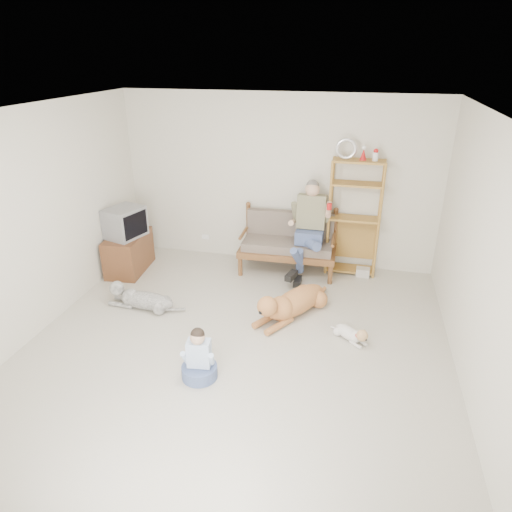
% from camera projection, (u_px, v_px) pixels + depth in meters
% --- Properties ---
extents(floor, '(5.50, 5.50, 0.00)m').
position_uv_depth(floor, '(233.00, 355.00, 5.32)').
color(floor, beige).
rests_on(floor, ground).
extents(ceiling, '(5.50, 5.50, 0.00)m').
position_uv_depth(ceiling, '(226.00, 115.00, 4.20)').
color(ceiling, silver).
rests_on(ceiling, ground).
extents(wall_back, '(5.00, 0.00, 5.00)m').
position_uv_depth(wall_back, '(278.00, 181.00, 7.20)').
color(wall_back, beige).
rests_on(wall_back, ground).
extents(wall_front, '(5.00, 0.00, 5.00)m').
position_uv_depth(wall_front, '(81.00, 459.00, 2.32)').
color(wall_front, beige).
rests_on(wall_front, ground).
extents(wall_left, '(0.00, 5.50, 5.50)m').
position_uv_depth(wall_left, '(22.00, 230.00, 5.28)').
color(wall_left, beige).
rests_on(wall_left, ground).
extents(wall_right, '(0.00, 5.50, 5.50)m').
position_uv_depth(wall_right, '(488.00, 273.00, 4.25)').
color(wall_right, beige).
rests_on(wall_right, ground).
extents(loveseat, '(1.52, 0.73, 0.95)m').
position_uv_depth(loveseat, '(288.00, 241.00, 7.20)').
color(loveseat, brown).
rests_on(loveseat, ground).
extents(man, '(0.57, 0.81, 1.32)m').
position_uv_depth(man, '(307.00, 236.00, 6.87)').
color(man, '#536798').
rests_on(man, loveseat).
extents(etagere, '(0.80, 0.35, 2.10)m').
position_uv_depth(etagere, '(354.00, 217.00, 6.95)').
color(etagere, '#B9863A').
rests_on(etagere, ground).
extents(book_stack, '(0.21, 0.16, 0.13)m').
position_uv_depth(book_stack, '(363.00, 272.00, 7.15)').
color(book_stack, beige).
rests_on(book_stack, ground).
extents(tv_stand, '(0.57, 0.94, 0.60)m').
position_uv_depth(tv_stand, '(128.00, 253.00, 7.26)').
color(tv_stand, brown).
rests_on(tv_stand, ground).
extents(crt_tv, '(0.58, 0.66, 0.46)m').
position_uv_depth(crt_tv, '(125.00, 223.00, 6.99)').
color(crt_tv, gray).
rests_on(crt_tv, tv_stand).
extents(wall_outlet, '(0.12, 0.02, 0.08)m').
position_uv_depth(wall_outlet, '(206.00, 237.00, 7.88)').
color(wall_outlet, white).
rests_on(wall_outlet, ground).
extents(golden_retriever, '(0.90, 1.35, 0.46)m').
position_uv_depth(golden_retriever, '(291.00, 303.00, 6.04)').
color(golden_retriever, '#BE7942').
rests_on(golden_retriever, ground).
extents(shaggy_dog, '(1.17, 0.32, 0.34)m').
position_uv_depth(shaggy_dog, '(139.00, 298.00, 6.25)').
color(shaggy_dog, silver).
rests_on(shaggy_dog, ground).
extents(terrier, '(0.49, 0.43, 0.22)m').
position_uv_depth(terrier, '(352.00, 334.00, 5.55)').
color(terrier, silver).
rests_on(terrier, ground).
extents(child, '(0.39, 0.39, 0.61)m').
position_uv_depth(child, '(199.00, 360.00, 4.88)').
color(child, '#536798').
rests_on(child, ground).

